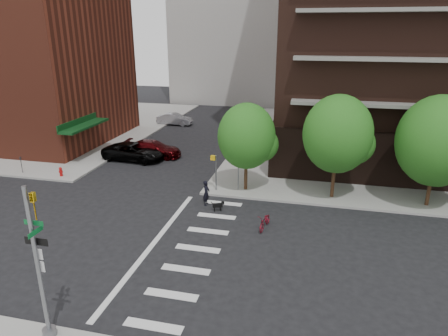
{
  "coord_description": "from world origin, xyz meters",
  "views": [
    {
      "loc": [
        8.61,
        -17.72,
        10.95
      ],
      "look_at": [
        3.0,
        6.0,
        2.5
      ],
      "focal_mm": 32.0,
      "sensor_mm": 36.0,
      "label": 1
    }
  ],
  "objects_px": {
    "traffic_signal": "(41,277)",
    "parked_car_silver": "(175,119)",
    "fire_hydrant": "(61,171)",
    "parked_car_maroon": "(153,149)",
    "parked_car_black": "(134,152)",
    "dog_walker": "(206,193)",
    "scooter": "(265,221)"
  },
  "relations": [
    {
      "from": "fire_hydrant",
      "to": "dog_walker",
      "type": "distance_m",
      "value": 12.63
    },
    {
      "from": "parked_car_maroon",
      "to": "parked_car_silver",
      "type": "relative_size",
      "value": 1.21
    },
    {
      "from": "traffic_signal",
      "to": "parked_car_silver",
      "type": "relative_size",
      "value": 1.41
    },
    {
      "from": "fire_hydrant",
      "to": "dog_walker",
      "type": "relative_size",
      "value": 0.43
    },
    {
      "from": "traffic_signal",
      "to": "scooter",
      "type": "height_order",
      "value": "traffic_signal"
    },
    {
      "from": "scooter",
      "to": "dog_walker",
      "type": "bearing_deg",
      "value": 159.22
    },
    {
      "from": "parked_car_maroon",
      "to": "parked_car_black",
      "type": "bearing_deg",
      "value": 134.0
    },
    {
      "from": "traffic_signal",
      "to": "fire_hydrant",
      "type": "distance_m",
      "value": 18.42
    },
    {
      "from": "fire_hydrant",
      "to": "parked_car_maroon",
      "type": "height_order",
      "value": "parked_car_maroon"
    },
    {
      "from": "parked_car_black",
      "to": "fire_hydrant",
      "type": "bearing_deg",
      "value": 151.16
    },
    {
      "from": "fire_hydrant",
      "to": "parked_car_silver",
      "type": "xyz_separation_m",
      "value": [
        2.3,
        19.52,
        0.15
      ]
    },
    {
      "from": "traffic_signal",
      "to": "parked_car_maroon",
      "type": "height_order",
      "value": "traffic_signal"
    },
    {
      "from": "traffic_signal",
      "to": "parked_car_black",
      "type": "bearing_deg",
      "value": 107.24
    },
    {
      "from": "traffic_signal",
      "to": "parked_car_maroon",
      "type": "bearing_deg",
      "value": 103.25
    },
    {
      "from": "parked_car_silver",
      "to": "scooter",
      "type": "height_order",
      "value": "parked_car_silver"
    },
    {
      "from": "parked_car_maroon",
      "to": "dog_walker",
      "type": "bearing_deg",
      "value": -142.32
    },
    {
      "from": "traffic_signal",
      "to": "scooter",
      "type": "bearing_deg",
      "value": 58.03
    },
    {
      "from": "traffic_signal",
      "to": "parked_car_silver",
      "type": "xyz_separation_m",
      "value": [
        -7.73,
        34.81,
        -2.0
      ]
    },
    {
      "from": "traffic_signal",
      "to": "parked_car_silver",
      "type": "bearing_deg",
      "value": 102.52
    },
    {
      "from": "fire_hydrant",
      "to": "parked_car_maroon",
      "type": "bearing_deg",
      "value": 54.6
    },
    {
      "from": "parked_car_maroon",
      "to": "dog_walker",
      "type": "distance_m",
      "value": 11.83
    },
    {
      "from": "parked_car_maroon",
      "to": "fire_hydrant",
      "type": "bearing_deg",
      "value": 142.36
    },
    {
      "from": "fire_hydrant",
      "to": "parked_car_black",
      "type": "distance_m",
      "value": 6.56
    },
    {
      "from": "fire_hydrant",
      "to": "scooter",
      "type": "relative_size",
      "value": 0.41
    },
    {
      "from": "parked_car_maroon",
      "to": "traffic_signal",
      "type": "bearing_deg",
      "value": -169.0
    },
    {
      "from": "parked_car_maroon",
      "to": "parked_car_silver",
      "type": "xyz_separation_m",
      "value": [
        -2.53,
        12.72,
        -0.05
      ]
    },
    {
      "from": "fire_hydrant",
      "to": "scooter",
      "type": "distance_m",
      "value": 17.29
    },
    {
      "from": "parked_car_black",
      "to": "parked_car_silver",
      "type": "xyz_separation_m",
      "value": [
        -1.28,
        14.03,
        -0.07
      ]
    },
    {
      "from": "parked_car_silver",
      "to": "dog_walker",
      "type": "height_order",
      "value": "dog_walker"
    },
    {
      "from": "scooter",
      "to": "parked_car_silver",
      "type": "bearing_deg",
      "value": 129.97
    },
    {
      "from": "traffic_signal",
      "to": "dog_walker",
      "type": "height_order",
      "value": "traffic_signal"
    },
    {
      "from": "parked_car_black",
      "to": "parked_car_maroon",
      "type": "bearing_deg",
      "value": -39.51
    }
  ]
}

